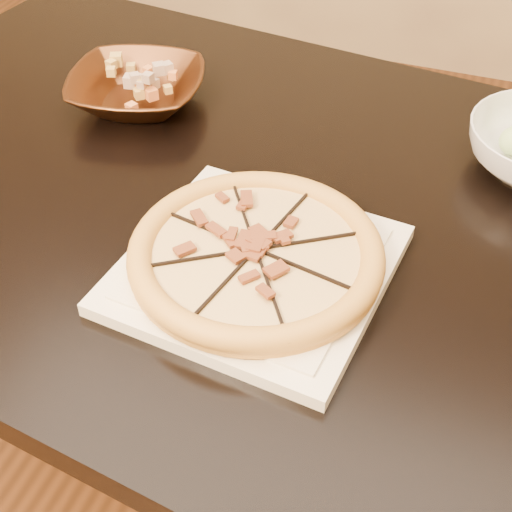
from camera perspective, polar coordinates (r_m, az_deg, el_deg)
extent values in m
cube|color=#5D3318|center=(1.58, -8.72, -17.61)|extent=(4.00, 4.00, 0.02)
cube|color=black|center=(1.00, -1.05, 4.55)|extent=(1.50, 1.07, 0.04)
cylinder|color=black|center=(1.74, -15.65, 5.99)|extent=(0.07, 0.07, 0.71)
cube|color=#F1E5C8|center=(0.85, 0.00, -1.04)|extent=(0.33, 0.33, 0.02)
cube|color=#F1E5C8|center=(0.85, 0.00, -0.50)|extent=(0.28, 0.28, 0.00)
cylinder|color=#D8A454|center=(0.84, 0.00, -0.10)|extent=(0.30, 0.30, 0.01)
torus|color=#D8A454|center=(0.84, 0.00, 0.30)|extent=(0.30, 0.30, 0.03)
cylinder|color=#D6C779|center=(0.84, 0.00, 0.25)|extent=(0.24, 0.24, 0.01)
cube|color=black|center=(0.83, 0.00, 0.51)|extent=(0.06, 0.29, 0.01)
cube|color=black|center=(0.83, 0.00, 0.51)|extent=(0.17, 0.25, 0.01)
cube|color=black|center=(0.83, 0.00, 0.51)|extent=(0.29, 0.06, 0.01)
cube|color=black|center=(0.83, 0.00, 0.51)|extent=(0.25, 0.17, 0.01)
cube|color=brown|center=(0.82, 1.28, 0.13)|extent=(0.03, 0.02, 0.00)
cube|color=brown|center=(0.82, 3.29, -0.08)|extent=(0.02, 0.01, 0.00)
cube|color=brown|center=(0.83, 5.36, 0.33)|extent=(0.03, 0.02, 0.00)
cube|color=brown|center=(0.83, 2.04, 0.86)|extent=(0.03, 0.02, 0.00)
cube|color=brown|center=(0.85, 3.65, 1.62)|extent=(0.03, 0.03, 0.00)
cube|color=brown|center=(0.87, 4.66, 2.82)|extent=(0.03, 0.03, 0.00)
cube|color=brown|center=(0.85, 1.72, 1.94)|extent=(0.02, 0.03, 0.00)
cube|color=brown|center=(0.88, 2.08, 3.21)|extent=(0.02, 0.03, 0.00)
cube|color=brown|center=(0.90, 1.58, 4.53)|extent=(0.02, 0.03, 0.00)
cube|color=brown|center=(0.87, 0.10, 2.72)|extent=(0.02, 0.03, 0.00)
cube|color=brown|center=(0.89, -0.96, 3.82)|extent=(0.02, 0.03, 0.00)
cube|color=brown|center=(0.85, -0.76, 1.76)|extent=(0.03, 0.03, 0.00)
cube|color=brown|center=(0.86, -2.26, 2.57)|extent=(0.03, 0.02, 0.00)
cube|color=brown|center=(0.87, -4.28, 2.93)|extent=(0.03, 0.02, 0.00)
cube|color=brown|center=(0.84, -2.17, 1.34)|extent=(0.03, 0.02, 0.00)
cube|color=brown|center=(0.84, -4.22, 1.25)|extent=(0.03, 0.02, 0.00)
cube|color=brown|center=(0.83, -6.29, 0.55)|extent=(0.03, 0.02, 0.00)
cube|color=brown|center=(0.82, -2.94, 0.14)|extent=(0.03, 0.03, 0.00)
cube|color=brown|center=(0.81, -4.48, -0.94)|extent=(0.03, 0.03, 0.00)
cube|color=brown|center=(0.82, -1.25, -0.08)|extent=(0.02, 0.03, 0.00)
cube|color=brown|center=(0.80, -2.15, -1.37)|extent=(0.02, 0.03, 0.00)
cube|color=brown|center=(0.78, -2.20, -2.99)|extent=(0.01, 0.02, 0.00)
cube|color=brown|center=(0.81, -0.34, -0.85)|extent=(0.02, 0.03, 0.00)
cube|color=brown|center=(0.79, 0.37, -2.26)|extent=(0.02, 0.03, 0.00)
cube|color=brown|center=(0.77, 2.05, -3.51)|extent=(0.03, 0.03, 0.00)
cube|color=brown|center=(0.81, 1.51, -0.98)|extent=(0.03, 0.03, 0.00)
cube|color=brown|center=(0.80, 3.48, -1.68)|extent=(0.03, 0.02, 0.00)
imported|color=#4E2B15|center=(1.18, -9.49, 13.03)|extent=(0.26, 0.26, 0.05)
cube|color=tan|center=(1.16, -9.72, 14.74)|extent=(0.03, 0.03, 0.03)
cube|color=orange|center=(1.16, -9.01, 14.75)|extent=(0.03, 0.03, 0.03)
cube|color=gold|center=(1.16, -8.27, 14.92)|extent=(0.03, 0.03, 0.03)
cube|color=tan|center=(1.17, -7.68, 15.25)|extent=(0.03, 0.03, 0.03)
cube|color=orange|center=(1.17, -9.39, 14.88)|extent=(0.03, 0.03, 0.03)
cube|color=gold|center=(1.18, -9.01, 15.20)|extent=(0.03, 0.03, 0.03)
cube|color=tan|center=(1.19, -8.99, 15.55)|extent=(0.03, 0.03, 0.03)
cube|color=orange|center=(1.16, -9.71, 14.78)|extent=(0.03, 0.03, 0.03)
cube|color=gold|center=(1.18, -9.82, 15.08)|extent=(0.03, 0.03, 0.03)
cube|color=tan|center=(1.19, -10.31, 15.30)|extent=(0.03, 0.03, 0.03)
cube|color=orange|center=(1.20, -11.09, 15.37)|extent=(0.03, 0.03, 0.03)
cube|color=gold|center=(1.17, -10.10, 14.83)|extent=(0.03, 0.03, 0.03)
cube|color=tan|center=(1.17, -10.84, 14.81)|extent=(0.03, 0.03, 0.03)
cube|color=orange|center=(1.17, -11.63, 14.61)|extent=(0.03, 0.03, 0.03)
cube|color=gold|center=(1.16, -9.86, 14.72)|extent=(0.03, 0.03, 0.03)
cube|color=tan|center=(1.16, -10.50, 14.49)|extent=(0.03, 0.03, 0.03)
cube|color=orange|center=(1.15, -10.91, 14.13)|extent=(0.03, 0.03, 0.03)
cube|color=gold|center=(1.13, -10.96, 13.71)|extent=(0.03, 0.03, 0.03)
cube|color=tan|center=(1.15, -9.87, 14.49)|extent=(0.03, 0.03, 0.03)
cube|color=orange|center=(1.14, -9.72, 14.16)|extent=(0.03, 0.03, 0.03)
cube|color=gold|center=(1.13, -9.17, 13.91)|extent=(0.03, 0.03, 0.03)
cube|color=tan|center=(1.16, -9.60, 14.67)|extent=(0.03, 0.03, 0.03)
cube|color=orange|center=(1.15, -9.02, 14.52)|extent=(0.03, 0.03, 0.03)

